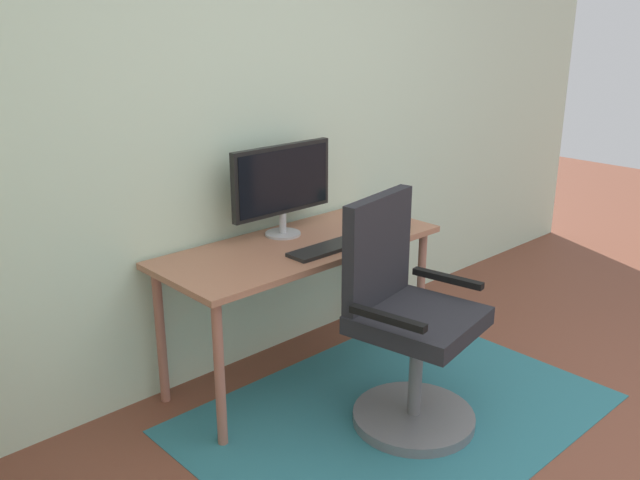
# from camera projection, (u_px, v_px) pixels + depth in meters

# --- Properties ---
(wall_back) EXTENTS (6.00, 0.10, 2.60)m
(wall_back) POSITION_uv_depth(u_px,v_px,m) (267.00, 110.00, 3.46)
(wall_back) COLOR silver
(wall_back) RESTS_ON ground
(area_rug) EXTENTS (1.88, 1.35, 0.01)m
(area_rug) POSITION_uv_depth(u_px,v_px,m) (397.00, 413.00, 3.18)
(area_rug) COLOR #2C6F7B
(area_rug) RESTS_ON ground
(desk) EXTENTS (1.44, 0.59, 0.70)m
(desk) POSITION_uv_depth(u_px,v_px,m) (300.00, 257.00, 3.35)
(desk) COLOR #A86C51
(desk) RESTS_ON ground
(monitor) EXTENTS (0.59, 0.18, 0.46)m
(monitor) POSITION_uv_depth(u_px,v_px,m) (282.00, 183.00, 3.37)
(monitor) COLOR #B2B2B7
(monitor) RESTS_ON desk
(keyboard) EXTENTS (0.43, 0.13, 0.02)m
(keyboard) POSITION_uv_depth(u_px,v_px,m) (329.00, 248.00, 3.24)
(keyboard) COLOR black
(keyboard) RESTS_ON desk
(computer_mouse) EXTENTS (0.06, 0.10, 0.03)m
(computer_mouse) POSITION_uv_depth(u_px,v_px,m) (372.00, 234.00, 3.40)
(computer_mouse) COLOR black
(computer_mouse) RESTS_ON desk
(coffee_cup) EXTENTS (0.08, 0.08, 0.09)m
(coffee_cup) POSITION_uv_depth(u_px,v_px,m) (401.00, 219.00, 3.57)
(coffee_cup) COLOR #1D6C39
(coffee_cup) RESTS_ON desk
(cell_phone) EXTENTS (0.09, 0.15, 0.01)m
(cell_phone) POSITION_uv_depth(u_px,v_px,m) (364.00, 227.00, 3.56)
(cell_phone) COLOR black
(cell_phone) RESTS_ON desk
(office_chair) EXTENTS (0.62, 0.57, 1.03)m
(office_chair) POSITION_uv_depth(u_px,v_px,m) (406.00, 333.00, 3.01)
(office_chair) COLOR slate
(office_chair) RESTS_ON ground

